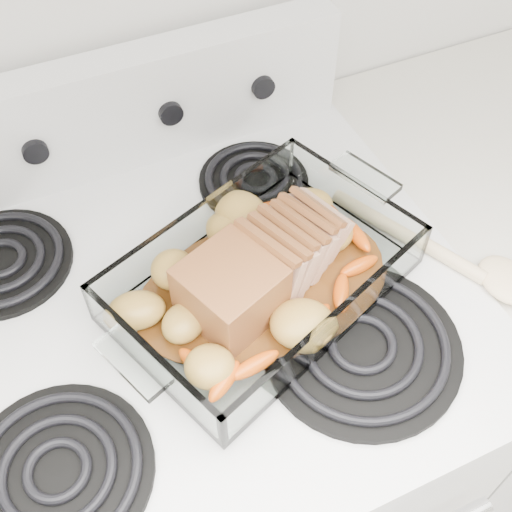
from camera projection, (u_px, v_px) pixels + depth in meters
name	position (u px, v px, depth m)	size (l,w,h in m)	color
electric_range	(198.00, 440.00, 1.20)	(0.78, 0.70, 1.12)	silver
counter_right	(486.00, 320.00, 1.38)	(0.58, 0.68, 0.93)	silver
baking_dish	(262.00, 281.00, 0.83)	(0.37, 0.24, 0.07)	white
pork_roast	(252.00, 271.00, 0.80)	(0.24, 0.11, 0.09)	brown
roast_vegetables	(247.00, 255.00, 0.84)	(0.39, 0.21, 0.05)	#CA4A10
wooden_spoon	(462.00, 260.00, 0.87)	(0.17, 0.28, 0.02)	beige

